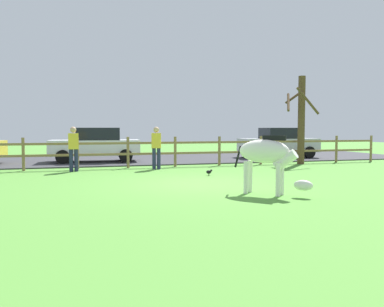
% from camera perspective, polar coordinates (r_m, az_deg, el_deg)
% --- Properties ---
extents(ground_plane, '(60.00, 60.00, 0.00)m').
position_cam_1_polar(ground_plane, '(11.33, 0.60, -4.35)').
color(ground_plane, '#549338').
extents(parking_asphalt, '(28.00, 7.40, 0.05)m').
position_cam_1_polar(parking_asphalt, '(20.36, -6.95, -0.75)').
color(parking_asphalt, '#38383D').
rests_on(parking_asphalt, ground_plane).
extents(paddock_fence, '(21.38, 0.11, 1.24)m').
position_cam_1_polar(paddock_fence, '(16.03, -5.80, 0.52)').
color(paddock_fence, olive).
rests_on(paddock_fence, ground_plane).
extents(bare_tree, '(1.38, 1.42, 3.87)m').
position_cam_1_polar(bare_tree, '(18.08, 15.47, 4.97)').
color(bare_tree, '#513A23').
rests_on(bare_tree, ground_plane).
extents(zebra, '(1.48, 1.53, 1.41)m').
position_cam_1_polar(zebra, '(9.53, 10.84, -0.33)').
color(zebra, white).
rests_on(zebra, ground_plane).
extents(crow_on_grass, '(0.21, 0.10, 0.20)m').
position_cam_1_polar(crow_on_grass, '(13.21, 2.49, -2.66)').
color(crow_on_grass, black).
rests_on(crow_on_grass, ground_plane).
extents(parked_car_silver, '(4.09, 2.06, 1.56)m').
position_cam_1_polar(parked_car_silver, '(21.25, 12.43, 1.58)').
color(parked_car_silver, '#B7BABF').
rests_on(parked_car_silver, parking_asphalt).
extents(parked_car_white, '(4.10, 2.09, 1.56)m').
position_cam_1_polar(parked_car_white, '(18.66, -13.73, 1.29)').
color(parked_car_white, white).
rests_on(parked_car_white, parking_asphalt).
extents(visitor_left_of_tree, '(0.36, 0.23, 1.64)m').
position_cam_1_polar(visitor_left_of_tree, '(15.01, -16.77, 0.93)').
color(visitor_left_of_tree, '#232847').
rests_on(visitor_left_of_tree, ground_plane).
extents(visitor_right_of_tree, '(0.40, 0.30, 1.64)m').
position_cam_1_polar(visitor_right_of_tree, '(15.22, -5.18, 1.11)').
color(visitor_right_of_tree, '#232847').
rests_on(visitor_right_of_tree, ground_plane).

